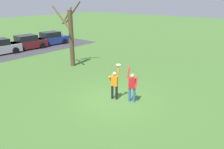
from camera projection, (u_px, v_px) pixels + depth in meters
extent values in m
plane|color=#426B2D|center=(115.00, 100.00, 12.65)|extent=(120.00, 120.00, 0.00)
cylinder|color=black|center=(112.00, 92.00, 12.66)|extent=(0.14, 0.14, 0.82)
cylinder|color=black|center=(117.00, 93.00, 12.58)|extent=(0.14, 0.14, 0.82)
cube|color=orange|center=(114.00, 81.00, 12.38)|extent=(0.33, 0.41, 0.60)
sphere|color=tan|center=(114.00, 74.00, 12.24)|extent=(0.23, 0.23, 0.23)
cylinder|color=orange|center=(111.00, 80.00, 12.44)|extent=(0.48, 0.24, 0.58)
cylinder|color=orange|center=(118.00, 71.00, 12.10)|extent=(0.09, 0.09, 0.66)
cylinder|color=#3366B7|center=(134.00, 95.00, 12.25)|extent=(0.14, 0.14, 0.82)
cylinder|color=#3366B7|center=(130.00, 94.00, 12.33)|extent=(0.14, 0.14, 0.82)
cube|color=red|center=(132.00, 83.00, 12.05)|extent=(0.33, 0.41, 0.60)
sphere|color=tan|center=(132.00, 76.00, 11.92)|extent=(0.23, 0.23, 0.23)
cylinder|color=red|center=(136.00, 83.00, 11.97)|extent=(0.48, 0.24, 0.58)
cylinder|color=red|center=(128.00, 72.00, 11.93)|extent=(0.35, 0.19, 0.65)
cylinder|color=white|center=(118.00, 65.00, 11.99)|extent=(0.25, 0.25, 0.02)
cylinder|color=black|center=(8.00, 48.00, 24.22)|extent=(0.67, 0.26, 0.66)
cylinder|color=black|center=(16.00, 50.00, 23.04)|extent=(0.67, 0.26, 0.66)
cube|color=maroon|center=(28.00, 44.00, 25.04)|extent=(4.20, 2.05, 0.80)
cube|color=black|center=(26.00, 38.00, 24.70)|extent=(2.20, 1.77, 0.64)
cylinder|color=black|center=(34.00, 43.00, 26.58)|extent=(0.67, 0.26, 0.66)
cylinder|color=black|center=(42.00, 45.00, 25.41)|extent=(0.67, 0.26, 0.66)
cylinder|color=black|center=(14.00, 47.00, 24.82)|extent=(0.67, 0.26, 0.66)
cylinder|color=black|center=(21.00, 49.00, 23.65)|extent=(0.67, 0.26, 0.66)
cube|color=#233893|center=(52.00, 40.00, 27.49)|extent=(4.20, 2.05, 0.80)
cube|color=black|center=(50.00, 34.00, 27.15)|extent=(2.20, 1.77, 0.64)
cylinder|color=black|center=(57.00, 40.00, 29.03)|extent=(0.67, 0.26, 0.66)
cylinder|color=black|center=(65.00, 41.00, 27.86)|extent=(0.67, 0.26, 0.66)
cylinder|color=black|center=(39.00, 42.00, 27.27)|extent=(0.67, 0.26, 0.66)
cylinder|color=black|center=(47.00, 44.00, 26.10)|extent=(0.67, 0.26, 0.66)
cylinder|color=brown|center=(71.00, 39.00, 18.23)|extent=(0.39, 0.39, 4.65)
cylinder|color=brown|center=(67.00, 16.00, 17.92)|extent=(1.01, 0.27, 1.33)
cylinder|color=brown|center=(61.00, 17.00, 16.97)|extent=(0.14, 1.91, 1.66)
cylinder|color=brown|center=(73.00, 12.00, 18.13)|extent=(0.76, 1.33, 1.77)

